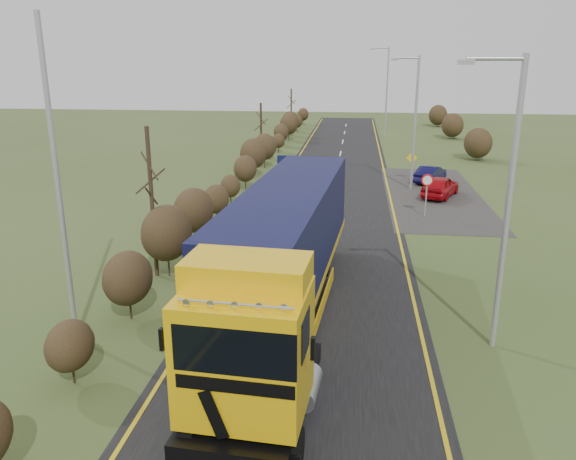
# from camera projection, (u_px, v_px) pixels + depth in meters

# --- Properties ---
(ground) EXTENTS (160.00, 160.00, 0.00)m
(ground) POSITION_uv_depth(u_px,v_px,m) (307.00, 328.00, 18.44)
(ground) COLOR #39481F
(ground) RESTS_ON ground
(road) EXTENTS (8.00, 120.00, 0.02)m
(road) POSITION_uv_depth(u_px,v_px,m) (324.00, 237.00, 27.93)
(road) COLOR black
(road) RESTS_ON ground
(layby) EXTENTS (6.00, 18.00, 0.02)m
(layby) POSITION_uv_depth(u_px,v_px,m) (432.00, 195.00, 36.68)
(layby) COLOR #292724
(layby) RESTS_ON ground
(lane_markings) EXTENTS (7.52, 116.00, 0.01)m
(lane_markings) POSITION_uv_depth(u_px,v_px,m) (324.00, 238.00, 27.63)
(lane_markings) COLOR gold
(lane_markings) RESTS_ON road
(hedgerow) EXTENTS (2.24, 102.04, 6.05)m
(hedgerow) POSITION_uv_depth(u_px,v_px,m) (194.00, 213.00, 26.15)
(hedgerow) COLOR black
(hedgerow) RESTS_ON ground
(lorry) EXTENTS (3.60, 16.12, 4.45)m
(lorry) POSITION_uv_depth(u_px,v_px,m) (284.00, 250.00, 18.21)
(lorry) COLOR black
(lorry) RESTS_ON ground
(car_red_hatchback) EXTENTS (3.09, 4.33, 1.37)m
(car_red_hatchback) POSITION_uv_depth(u_px,v_px,m) (440.00, 187.00, 35.89)
(car_red_hatchback) COLOR #A8080F
(car_red_hatchback) RESTS_ON ground
(car_blue_sedan) EXTENTS (2.71, 3.86, 1.21)m
(car_blue_sedan) POSITION_uv_depth(u_px,v_px,m) (430.00, 174.00, 40.13)
(car_blue_sedan) COLOR black
(car_blue_sedan) RESTS_ON ground
(streetlight_near) EXTENTS (1.84, 0.18, 8.63)m
(streetlight_near) POSITION_uv_depth(u_px,v_px,m) (506.00, 196.00, 15.98)
(streetlight_near) COLOR #A4A6A9
(streetlight_near) RESTS_ON ground
(streetlight_mid) EXTENTS (1.86, 0.18, 8.72)m
(streetlight_mid) POSITION_uv_depth(u_px,v_px,m) (414.00, 118.00, 36.86)
(streetlight_mid) COLOR #A4A6A9
(streetlight_mid) RESTS_ON ground
(streetlight_far) EXTENTS (2.08, 0.20, 9.82)m
(streetlight_far) POSITION_uv_depth(u_px,v_px,m) (386.00, 88.00, 61.70)
(streetlight_far) COLOR #A4A6A9
(streetlight_far) RESTS_ON ground
(left_pole) EXTENTS (0.16, 0.16, 9.73)m
(left_pole) POSITION_uv_depth(u_px,v_px,m) (58.00, 189.00, 16.31)
(left_pole) COLOR #A4A6A9
(left_pole) RESTS_ON ground
(speed_sign) EXTENTS (0.67, 0.10, 2.44)m
(speed_sign) POSITION_uv_depth(u_px,v_px,m) (427.00, 187.00, 31.02)
(speed_sign) COLOR #A4A6A9
(speed_sign) RESTS_ON ground
(warning_board) EXTENTS (0.79, 0.11, 2.08)m
(warning_board) POSITION_uv_depth(u_px,v_px,m) (412.00, 163.00, 40.58)
(warning_board) COLOR #A4A6A9
(warning_board) RESTS_ON ground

